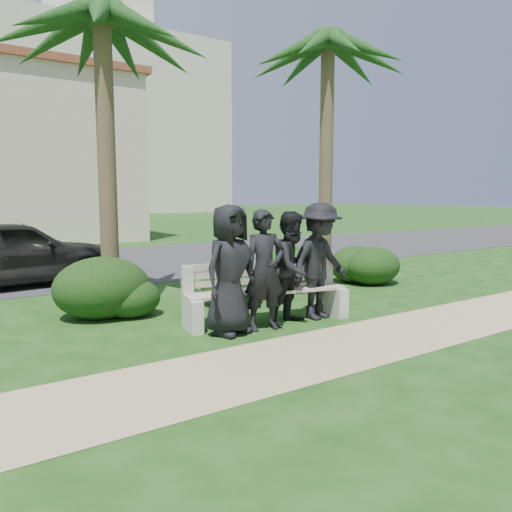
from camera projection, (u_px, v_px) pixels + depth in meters
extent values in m
plane|color=#133E11|center=(305.00, 312.00, 8.49)|extent=(160.00, 160.00, 0.00)
cube|color=tan|center=(388.00, 336.00, 7.02)|extent=(30.00, 1.60, 0.01)
cube|color=#2D2D30|center=(134.00, 261.00, 15.04)|extent=(160.00, 8.00, 0.01)
cube|color=beige|center=(28.00, 161.00, 22.24)|extent=(8.00, 8.00, 7.00)
cube|color=brown|center=(24.00, 76.00, 21.80)|extent=(8.40, 8.40, 0.30)
cube|color=#EBE2C4|center=(101.00, 129.00, 60.17)|extent=(26.00, 18.00, 20.00)
cube|color=#AFA492|center=(268.00, 292.00, 7.73)|extent=(2.66, 1.09, 0.04)
cube|color=#AFA492|center=(258.00, 272.00, 7.91)|extent=(2.55, 0.55, 0.30)
cube|color=beige|center=(199.00, 318.00, 7.08)|extent=(0.29, 0.62, 0.48)
cube|color=beige|center=(326.00, 298.00, 8.44)|extent=(0.29, 0.62, 0.48)
imported|color=black|center=(230.00, 270.00, 7.03)|extent=(1.03, 0.80, 1.85)
imported|color=black|center=(265.00, 270.00, 7.28)|extent=(0.70, 0.52, 1.77)
imported|color=black|center=(293.00, 268.00, 7.64)|extent=(0.99, 0.87, 1.73)
imported|color=black|center=(320.00, 261.00, 7.93)|extent=(1.29, 0.87, 1.86)
ellipsoid|color=black|center=(102.00, 286.00, 8.09)|extent=(1.56, 1.29, 1.02)
ellipsoid|color=black|center=(131.00, 297.00, 8.11)|extent=(0.99, 0.82, 0.64)
ellipsoid|color=black|center=(231.00, 284.00, 9.02)|extent=(1.17, 0.97, 0.76)
ellipsoid|color=black|center=(292.00, 267.00, 10.42)|extent=(1.45, 1.20, 0.95)
ellipsoid|color=black|center=(356.00, 263.00, 11.41)|extent=(1.31, 1.09, 0.86)
ellipsoid|color=black|center=(373.00, 265.00, 11.12)|extent=(1.32, 1.09, 0.86)
cylinder|color=brown|center=(107.00, 163.00, 8.83)|extent=(0.32, 0.32, 5.09)
cylinder|color=brown|center=(326.00, 162.00, 11.81)|extent=(0.32, 0.32, 5.53)
imported|color=black|center=(14.00, 253.00, 10.78)|extent=(4.44, 2.09, 1.47)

